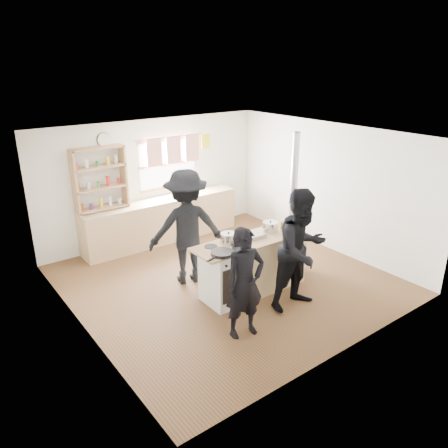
{
  "coord_description": "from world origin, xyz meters",
  "views": [
    {
      "loc": [
        -4.08,
        -5.39,
        3.62
      ],
      "look_at": [
        -0.12,
        -0.1,
        1.1
      ],
      "focal_mm": 35.0,
      "sensor_mm": 36.0,
      "label": 1
    }
  ],
  "objects": [
    {
      "name": "cooking_island",
      "position": [
        0.14,
        -0.55,
        0.47
      ],
      "size": [
        1.97,
        0.64,
        0.93
      ],
      "color": "white",
      "rests_on": "ground"
    },
    {
      "name": "bread_board",
      "position": [
        0.85,
        -0.53,
        0.98
      ],
      "size": [
        0.34,
        0.29,
        0.12
      ],
      "color": "tan",
      "rests_on": "cooking_island"
    },
    {
      "name": "thermos",
      "position": [
        0.66,
        2.22,
        1.05
      ],
      "size": [
        0.1,
        0.1,
        0.31
      ],
      "primitive_type": "cylinder",
      "color": "silver",
      "rests_on": "back_counter"
    },
    {
      "name": "shelving_unit",
      "position": [
        -1.2,
        2.34,
        1.51
      ],
      "size": [
        1.0,
        0.28,
        1.2
      ],
      "color": "tan",
      "rests_on": "back_counter"
    },
    {
      "name": "stockpot_counter",
      "position": [
        0.54,
        -0.49,
        1.02
      ],
      "size": [
        0.26,
        0.26,
        0.2
      ],
      "color": "#BBBBBD",
      "rests_on": "cooking_island"
    },
    {
      "name": "skillet_greens",
      "position": [
        -0.63,
        -0.74,
        0.96
      ],
      "size": [
        0.42,
        0.42,
        0.05
      ],
      "color": "black",
      "rests_on": "cooking_island"
    },
    {
      "name": "stockpot_stove",
      "position": [
        -0.31,
        -0.47,
        1.02
      ],
      "size": [
        0.25,
        0.25,
        0.2
      ],
      "color": "silver",
      "rests_on": "cooking_island"
    },
    {
      "name": "roast_tray",
      "position": [
        0.18,
        -0.51,
        0.97
      ],
      "size": [
        0.34,
        0.27,
        0.06
      ],
      "color": "silver",
      "rests_on": "cooking_island"
    },
    {
      "name": "person_near_right",
      "position": [
        0.4,
        -1.33,
        0.94
      ],
      "size": [
        0.94,
        0.74,
        1.89
      ],
      "primitive_type": "imported",
      "rotation": [
        0.0,
        0.0,
        -0.03
      ],
      "color": "black",
      "rests_on": "ground"
    },
    {
      "name": "person_near_left",
      "position": [
        -0.75,
        -1.41,
        0.79
      ],
      "size": [
        0.63,
        0.46,
        1.58
      ],
      "primitive_type": "imported",
      "rotation": [
        0.0,
        0.0,
        -0.15
      ],
      "color": "black",
      "rests_on": "ground"
    },
    {
      "name": "ground",
      "position": [
        0.0,
        0.0,
        -0.01
      ],
      "size": [
        5.0,
        5.0,
        0.01
      ],
      "primitive_type": "cube",
      "color": "brown",
      "rests_on": "ground"
    },
    {
      "name": "flue_heater",
      "position": [
        1.13,
        -0.39,
        0.66
      ],
      "size": [
        0.35,
        0.35,
        2.5
      ],
      "color": "black",
      "rests_on": "ground"
    },
    {
      "name": "back_counter",
      "position": [
        0.0,
        2.22,
        0.45
      ],
      "size": [
        3.4,
        0.55,
        0.9
      ],
      "primitive_type": "cube",
      "color": "tan",
      "rests_on": "ground"
    },
    {
      "name": "person_far",
      "position": [
        -0.53,
        0.4,
        0.98
      ],
      "size": [
        1.44,
        1.1,
        1.96
      ],
      "primitive_type": "imported",
      "rotation": [
        0.0,
        0.0,
        2.82
      ],
      "color": "black",
      "rests_on": "ground"
    }
  ]
}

